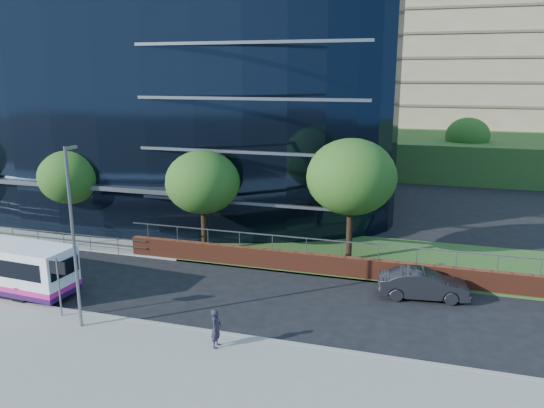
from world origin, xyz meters
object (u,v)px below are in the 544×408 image
(street_sign, at_px, (58,275))
(tree_dist_e, at_px, (468,136))
(parked_car, at_px, (423,284))
(pedestrian, at_px, (216,328))
(tree_far_b, at_px, (70,177))
(tree_far_c, at_px, (203,182))
(tree_far_d, at_px, (351,177))
(streetlight_east, at_px, (73,233))

(street_sign, bearing_deg, tree_dist_e, 64.88)
(street_sign, height_order, parked_car, street_sign)
(tree_dist_e, relative_size, pedestrian, 3.96)
(tree_far_b, distance_m, parked_car, 24.00)
(street_sign, relative_size, parked_car, 0.63)
(tree_far_b, bearing_deg, parked_car, -9.32)
(street_sign, bearing_deg, tree_far_c, 76.71)
(tree_far_d, xyz_separation_m, parked_car, (4.44, -4.35, -4.45))
(parked_car, bearing_deg, streetlight_east, 111.20)
(tree_dist_e, relative_size, parked_car, 1.46)
(tree_far_c, xyz_separation_m, tree_far_d, (9.00, 1.00, 0.65))
(street_sign, distance_m, tree_far_d, 16.61)
(tree_dist_e, bearing_deg, pedestrian, -105.30)
(tree_far_b, distance_m, tree_dist_e, 40.74)
(streetlight_east, bearing_deg, tree_far_d, 50.60)
(streetlight_east, distance_m, parked_car, 16.84)
(tree_far_c, height_order, parked_car, tree_far_c)
(tree_far_b, relative_size, streetlight_east, 0.76)
(street_sign, relative_size, tree_far_d, 0.38)
(tree_far_c, height_order, pedestrian, tree_far_c)
(tree_far_b, bearing_deg, tree_far_d, 1.51)
(street_sign, bearing_deg, streetlight_east, -21.36)
(tree_far_b, xyz_separation_m, tree_far_d, (19.00, 0.50, 0.98))
(tree_far_d, height_order, streetlight_east, streetlight_east)
(tree_far_c, distance_m, streetlight_east, 11.22)
(tree_far_c, distance_m, tree_dist_e, 35.36)
(street_sign, bearing_deg, tree_far_d, 45.22)
(tree_far_b, bearing_deg, pedestrian, -37.05)
(pedestrian, bearing_deg, parked_car, -47.92)
(tree_dist_e, bearing_deg, parked_car, -95.92)
(tree_far_d, bearing_deg, parked_car, -44.39)
(street_sign, xyz_separation_m, tree_far_c, (2.50, 10.59, 2.39))
(tree_far_d, xyz_separation_m, tree_dist_e, (8.00, 30.00, -0.65))
(tree_far_c, height_order, streetlight_east, streetlight_east)
(street_sign, relative_size, tree_far_b, 0.46)
(tree_dist_e, distance_m, pedestrian, 43.87)
(tree_far_c, bearing_deg, street_sign, -103.29)
(tree_far_b, bearing_deg, tree_far_c, -2.86)
(tree_far_c, relative_size, tree_dist_e, 1.00)
(tree_far_c, xyz_separation_m, streetlight_east, (-1.00, -11.17, -0.10))
(streetlight_east, relative_size, pedestrian, 4.86)
(tree_far_c, relative_size, streetlight_east, 0.81)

